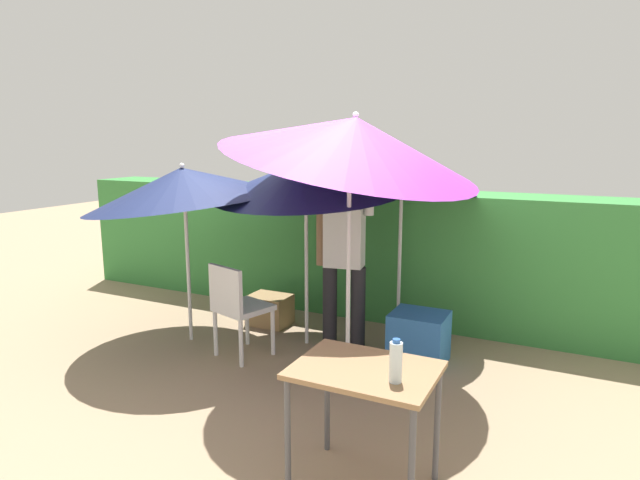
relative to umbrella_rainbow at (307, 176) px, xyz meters
The scene contains 12 objects.
ground_plane 1.74m from the umbrella_rainbow, 65.34° to the right, with size 24.00×24.00×0.00m, color #9E8466.
hedge_row 1.56m from the umbrella_rainbow, 79.97° to the left, with size 8.00×0.70×1.44m, color #38843D.
umbrella_rainbow is the anchor object (origin of this frame).
umbrella_orange 1.20m from the umbrella_rainbow, 157.91° to the right, with size 1.95×1.93×1.88m.
umbrella_yellow 0.90m from the umbrella_rainbow, 36.70° to the right, with size 2.15×2.11×2.45m.
umbrella_navy 0.99m from the umbrella_rainbow, 46.22° to the left, with size 1.71×1.65×2.23m.
person_vendor 0.82m from the umbrella_rainbow, ahead, with size 0.56×0.28×1.88m.
chair_plastic 1.36m from the umbrella_rainbow, 125.77° to the right, with size 0.55×0.55×0.89m.
cooler_box 1.81m from the umbrella_rainbow, ahead, with size 0.49×0.43×0.47m, color #2D6BB7.
crate_cardboard 1.66m from the umbrella_rainbow, 153.43° to the left, with size 0.44×0.35×0.33m, color #9E7A4C.
folding_table 2.50m from the umbrella_rainbow, 54.39° to the right, with size 0.80×0.60×0.75m.
bottle_water 2.62m from the umbrella_rainbow, 51.78° to the right, with size 0.07×0.07×0.24m.
Camera 1 is at (2.15, -4.06, 2.03)m, focal length 30.35 mm.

